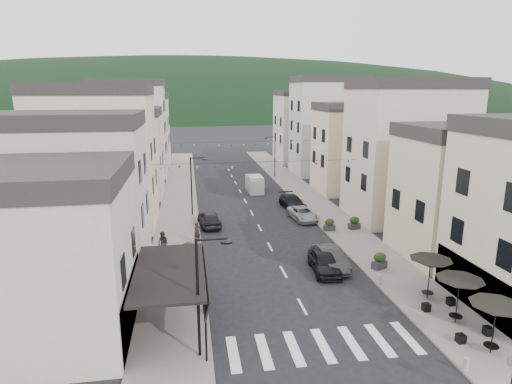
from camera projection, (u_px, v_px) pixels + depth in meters
ground at (337, 371)px, 19.38m from camera, size 700.00×700.00×0.00m
sidewalk_left at (179, 201)px, 48.95m from camera, size 4.00×76.00×0.12m
sidewalk_right at (306, 196)px, 51.26m from camera, size 4.00×76.00×0.12m
hill_backdrop at (195, 108)px, 307.56m from camera, size 640.00×360.00×70.00m
boutique_building at (2, 267)px, 20.87m from camera, size 12.00×8.00×8.00m
boutique_awning at (174, 272)px, 22.35m from camera, size 3.77×7.50×3.28m
buildings_row_left at (120, 143)px, 52.00m from camera, size 10.20×54.16×14.00m
buildings_row_right at (350, 139)px, 55.30m from camera, size 10.20×54.16×14.50m
cafe_terrace at (459, 284)px, 22.71m from camera, size 2.50×8.10×2.53m
streetlamp_left_near at (204, 285)px, 19.55m from camera, size 1.70×0.56×6.00m
streetlamp_left_far at (194, 180)px, 42.60m from camera, size 1.70×0.56×6.00m
streetlamp_right_far at (273, 152)px, 61.68m from camera, size 1.70×0.56×6.00m
bollards at (305, 304)px, 24.56m from camera, size 11.66×10.26×0.60m
bunting_near at (258, 166)px, 39.20m from camera, size 19.00×0.28×0.62m
bunting_far at (238, 145)px, 54.57m from camera, size 19.00×0.28×0.62m
parked_car_a at (324, 262)px, 29.81m from camera, size 2.03×4.42×1.47m
parked_car_b at (331, 258)px, 30.52m from camera, size 1.67×4.43×1.45m
parked_car_c at (303, 214)px, 41.92m from camera, size 2.51×4.65×1.24m
parked_car_d at (292, 202)px, 45.98m from camera, size 2.42×4.98×1.40m
parked_car_e at (209, 219)px, 39.83m from camera, size 2.31×4.58×1.49m
delivery_van at (255, 184)px, 53.54m from camera, size 1.77×4.36×2.08m
pedestrian_a at (197, 233)px, 35.18m from camera, size 0.75×0.66×1.72m
pedestrian_b at (163, 243)px, 32.55m from camera, size 1.13×1.09×1.84m
planter_la at (189, 250)px, 32.21m from camera, size 1.07×0.60×1.20m
planter_lb at (161, 261)px, 30.06m from camera, size 1.23×0.86×1.24m
planter_ra at (380, 261)px, 30.12m from camera, size 1.19×0.95×1.18m
planter_rb at (329, 225)px, 38.32m from camera, size 1.01×0.59×1.10m
planter_rc at (354, 223)px, 38.75m from camera, size 1.14×0.81×1.16m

